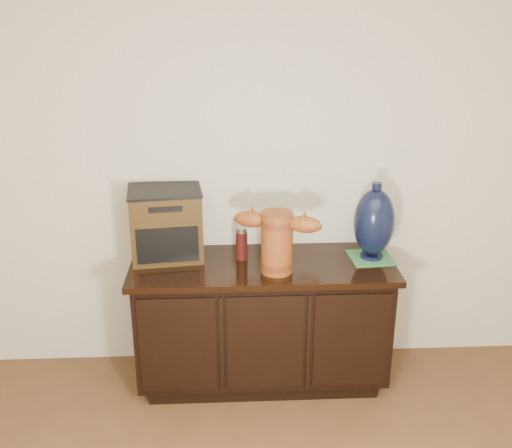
{
  "coord_description": "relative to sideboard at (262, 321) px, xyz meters",
  "views": [
    {
      "loc": [
        -0.19,
        -0.78,
        2.14
      ],
      "look_at": [
        -0.04,
        2.18,
        1.01
      ],
      "focal_mm": 42.0,
      "sensor_mm": 36.0,
      "label": 1
    }
  ],
  "objects": [
    {
      "name": "sideboard",
      "position": [
        0.0,
        0.0,
        0.0
      ],
      "size": [
        1.46,
        0.56,
        0.75
      ],
      "color": "black",
      "rests_on": "ground"
    },
    {
      "name": "lamp_base",
      "position": [
        0.62,
        0.04,
        0.58
      ],
      "size": [
        0.24,
        0.24,
        0.44
      ],
      "rotation": [
        0.0,
        0.0,
        0.07
      ],
      "color": "black",
      "rests_on": "green_mat"
    },
    {
      "name": "tv_radio",
      "position": [
        -0.53,
        0.12,
        0.57
      ],
      "size": [
        0.43,
        0.36,
        0.4
      ],
      "rotation": [
        0.0,
        0.0,
        0.12
      ],
      "color": "#37250D",
      "rests_on": "sideboard"
    },
    {
      "name": "spray_can",
      "position": [
        -0.11,
        0.06,
        0.46
      ],
      "size": [
        0.06,
        0.06,
        0.19
      ],
      "color": "#54100E",
      "rests_on": "sideboard"
    },
    {
      "name": "green_mat",
      "position": [
        0.61,
        0.04,
        0.37
      ],
      "size": [
        0.25,
        0.25,
        0.01
      ],
      "primitive_type": "cube",
      "rotation": [
        0.0,
        0.0,
        0.07
      ],
      "color": "#32713E",
      "rests_on": "sideboard"
    },
    {
      "name": "terracotta_vessel",
      "position": [
        0.07,
        -0.11,
        0.56
      ],
      "size": [
        0.47,
        0.23,
        0.34
      ],
      "rotation": [
        0.0,
        0.0,
        -0.33
      ],
      "color": "brown",
      "rests_on": "sideboard"
    }
  ]
}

